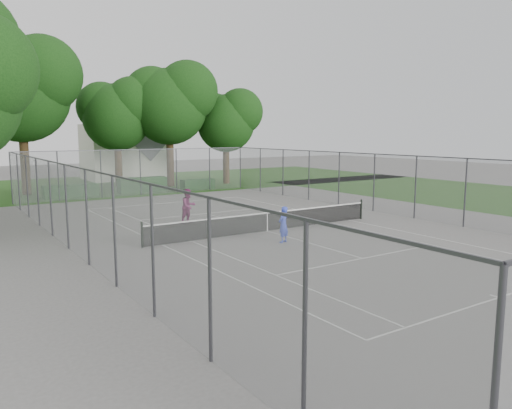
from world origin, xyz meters
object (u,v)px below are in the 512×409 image
house (123,143)px  girl_player (283,225)px  tennis_net (267,221)px  woman_player (189,206)px

house → girl_player: 33.70m
tennis_net → house: (3.39, 30.86, 3.23)m
woman_player → house: bearing=62.7°
girl_player → woman_player: woman_player is taller
tennis_net → woman_player: woman_player is taller
tennis_net → woman_player: bearing=119.0°
tennis_net → house: 31.22m
house → girl_player: bearing=-97.3°
tennis_net → house: size_ratio=1.39×
house → woman_player: size_ratio=5.03×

